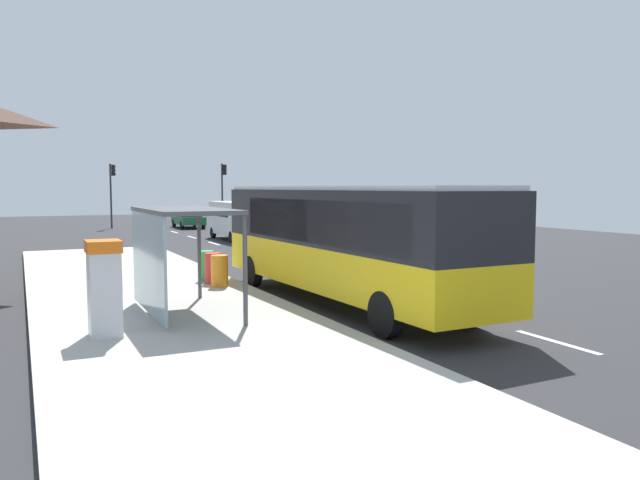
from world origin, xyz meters
The scene contains 20 objects.
ground_plane centered at (0.00, 14.00, -0.02)m, with size 56.00×92.00×0.04m, color #2D2D30.
sidewalk_platform centered at (-6.40, 2.00, 0.09)m, with size 6.20×30.00×0.18m, color beige.
lane_stripe_seg_0 centered at (0.25, -6.00, 0.01)m, with size 0.16×2.20×0.01m, color silver.
lane_stripe_seg_1 centered at (0.25, -1.00, 0.01)m, with size 0.16×2.20×0.01m, color silver.
lane_stripe_seg_2 centered at (0.25, 4.00, 0.01)m, with size 0.16×2.20×0.01m, color silver.
lane_stripe_seg_3 centered at (0.25, 9.00, 0.01)m, with size 0.16×2.20×0.01m, color silver.
lane_stripe_seg_4 centered at (0.25, 14.00, 0.01)m, with size 0.16×2.20×0.01m, color silver.
lane_stripe_seg_5 centered at (0.25, 19.00, 0.01)m, with size 0.16×2.20×0.01m, color silver.
lane_stripe_seg_6 centered at (0.25, 24.00, 0.01)m, with size 0.16×2.20×0.01m, color silver.
lane_stripe_seg_7 centered at (0.25, 29.00, 0.01)m, with size 0.16×2.20×0.01m, color silver.
bus centered at (-1.71, -0.38, 1.84)m, with size 2.86×11.08×3.21m.
white_van centered at (2.20, 20.89, 1.34)m, with size 2.07×5.22×2.30m.
sedan_near centered at (2.30, 33.16, 0.79)m, with size 1.93×4.45×1.52m.
ticket_machine centered at (-8.11, -2.22, 1.17)m, with size 0.66×0.76×1.94m.
recycling_bin_orange centered at (-4.20, 2.95, 0.66)m, with size 0.52×0.52×0.95m, color orange.
recycling_bin_red centered at (-4.20, 3.65, 0.66)m, with size 0.52×0.52×0.95m, color red.
recycling_bin_green centered at (-4.20, 4.35, 0.66)m, with size 0.52×0.52×0.95m, color green.
traffic_light_near_side centered at (5.50, 34.32, 3.38)m, with size 0.49×0.28×5.09m.
traffic_light_far_side centered at (-3.10, 35.12, 3.31)m, with size 0.49×0.28×4.97m.
bus_shelter centered at (-6.41, -0.62, 2.10)m, with size 1.80×4.00×2.50m.
Camera 1 is at (-9.59, -15.25, 3.17)m, focal length 35.13 mm.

